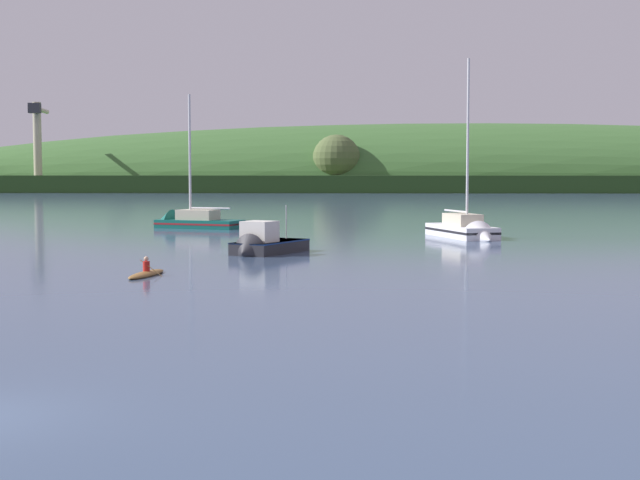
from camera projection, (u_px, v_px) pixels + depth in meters
name	position (u px, v px, depth m)	size (l,w,h in m)	color
far_shoreline_hill	(456.00, 189.00, 271.38)	(460.72, 96.37, 39.19)	#27431B
dockside_crane	(42.00, 148.00, 242.29)	(5.06, 15.91, 23.46)	#4C4C51
sailboat_near_mooring	(470.00, 234.00, 68.53)	(4.82, 9.51, 14.38)	white
sailboat_far_left	(192.00, 224.00, 81.39)	(8.95, 6.03, 13.02)	#0F564C
fishing_boat_moored	(268.00, 247.00, 55.01)	(4.82, 6.24, 3.73)	#232328
canoe_with_paddler	(150.00, 274.00, 43.21)	(1.70, 3.88, 1.02)	brown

